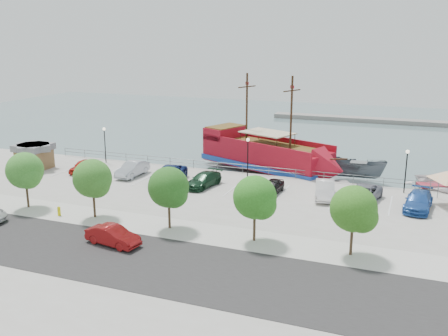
% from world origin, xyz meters
% --- Properties ---
extents(ground, '(160.00, 160.00, 0.00)m').
position_xyz_m(ground, '(0.00, 0.00, -1.00)').
color(ground, '#4F666A').
extents(land_slab, '(100.00, 58.00, 1.20)m').
position_xyz_m(land_slab, '(0.00, -21.00, -0.60)').
color(land_slab, '#9E988F').
rests_on(land_slab, ground).
extents(street, '(100.00, 8.00, 0.04)m').
position_xyz_m(street, '(0.00, -16.00, 0.01)').
color(street, '#272525').
rests_on(street, land_slab).
extents(sidewalk, '(100.00, 4.00, 0.05)m').
position_xyz_m(sidewalk, '(0.00, -10.00, 0.01)').
color(sidewalk, beige).
rests_on(sidewalk, land_slab).
extents(seawall_railing, '(50.00, 0.06, 1.00)m').
position_xyz_m(seawall_railing, '(0.00, 7.80, 0.53)').
color(seawall_railing, slate).
rests_on(seawall_railing, land_slab).
extents(far_shore, '(40.00, 3.00, 0.80)m').
position_xyz_m(far_shore, '(10.00, 55.00, -0.60)').
color(far_shore, gray).
rests_on(far_shore, ground).
extents(pirate_ship, '(19.32, 11.90, 12.06)m').
position_xyz_m(pirate_ship, '(1.39, 12.42, 1.02)').
color(pirate_ship, '#A10C1D').
rests_on(pirate_ship, ground).
extents(patrol_boat, '(6.58, 3.47, 2.42)m').
position_xyz_m(patrol_boat, '(11.00, 12.49, 0.21)').
color(patrol_boat, slate).
rests_on(patrol_boat, ground).
extents(speedboat, '(7.38, 8.43, 1.45)m').
position_xyz_m(speedboat, '(19.17, 10.25, -0.27)').
color(speedboat, silver).
rests_on(speedboat, ground).
extents(dock_west, '(6.38, 2.12, 0.36)m').
position_xyz_m(dock_west, '(-14.30, 9.20, -0.82)').
color(dock_west, gray).
rests_on(dock_west, ground).
extents(dock_mid, '(6.80, 4.20, 0.38)m').
position_xyz_m(dock_mid, '(7.28, 9.20, -0.81)').
color(dock_mid, gray).
rests_on(dock_mid, ground).
extents(dock_east, '(6.54, 3.68, 0.36)m').
position_xyz_m(dock_east, '(15.52, 9.20, -0.82)').
color(dock_east, gray).
rests_on(dock_east, ground).
extents(shed, '(3.58, 3.58, 2.88)m').
position_xyz_m(shed, '(-23.93, 1.09, 1.53)').
color(shed, brown).
rests_on(shed, land_slab).
extents(street_sedan, '(4.45, 2.16, 1.41)m').
position_xyz_m(street_sedan, '(-3.35, -14.37, 0.70)').
color(street_sedan, maroon).
rests_on(street_sedan, street).
extents(fire_hydrant, '(0.29, 0.29, 0.84)m').
position_xyz_m(fire_hydrant, '(-11.02, -10.80, 0.46)').
color(fire_hydrant, '#CFC605').
rests_on(fire_hydrant, sidewalk).
extents(lamp_post_left, '(0.36, 0.36, 4.28)m').
position_xyz_m(lamp_post_left, '(-18.00, 6.50, 2.94)').
color(lamp_post_left, black).
rests_on(lamp_post_left, land_slab).
extents(lamp_post_mid, '(0.36, 0.36, 4.28)m').
position_xyz_m(lamp_post_mid, '(0.00, 6.50, 2.94)').
color(lamp_post_mid, black).
rests_on(lamp_post_mid, land_slab).
extents(lamp_post_right, '(0.36, 0.36, 4.28)m').
position_xyz_m(lamp_post_right, '(16.00, 6.50, 2.94)').
color(lamp_post_right, black).
rests_on(lamp_post_right, land_slab).
extents(tree_b, '(3.30, 3.20, 5.00)m').
position_xyz_m(tree_b, '(-14.85, -10.07, 3.30)').
color(tree_b, '#473321').
rests_on(tree_b, sidewalk).
extents(tree_c, '(3.30, 3.20, 5.00)m').
position_xyz_m(tree_c, '(-7.85, -10.07, 3.30)').
color(tree_c, '#473321').
rests_on(tree_c, sidewalk).
extents(tree_d, '(3.30, 3.20, 5.00)m').
position_xyz_m(tree_d, '(-0.85, -10.07, 3.30)').
color(tree_d, '#473321').
rests_on(tree_d, sidewalk).
extents(tree_e, '(3.30, 3.20, 5.00)m').
position_xyz_m(tree_e, '(6.15, -10.07, 3.30)').
color(tree_e, '#473321').
rests_on(tree_e, sidewalk).
extents(tree_f, '(3.30, 3.20, 5.00)m').
position_xyz_m(tree_f, '(13.15, -10.07, 3.30)').
color(tree_f, '#473321').
rests_on(tree_f, sidewalk).
extents(parked_car_a, '(1.83, 4.10, 1.37)m').
position_xyz_m(parked_car_a, '(-17.82, 1.84, 0.68)').
color(parked_car_a, red).
rests_on(parked_car_a, land_slab).
extents(parked_car_b, '(1.75, 4.80, 1.57)m').
position_xyz_m(parked_car_b, '(-11.80, 2.35, 0.79)').
color(parked_car_b, '#AFB4BE').
rests_on(parked_car_b, land_slab).
extents(parked_car_c, '(3.50, 6.15, 1.62)m').
position_xyz_m(parked_car_c, '(-7.09, 1.74, 0.81)').
color(parked_car_c, navy).
rests_on(parked_car_c, land_slab).
extents(parked_car_d, '(2.78, 5.14, 1.41)m').
position_xyz_m(parked_car_d, '(-3.01, 1.44, 0.71)').
color(parked_car_d, '#12321D').
rests_on(parked_car_d, land_slab).
extents(parked_car_e, '(1.71, 3.93, 1.32)m').
position_xyz_m(parked_car_e, '(4.07, 1.86, 0.66)').
color(parked_car_e, black).
rests_on(parked_car_e, land_slab).
extents(parked_car_f, '(2.57, 5.17, 1.63)m').
position_xyz_m(parked_car_f, '(9.06, 2.18, 0.81)').
color(parked_car_f, white).
rests_on(parked_car_f, land_slab).
extents(parked_car_g, '(3.34, 5.64, 1.47)m').
position_xyz_m(parked_car_g, '(12.57, 2.41, 0.74)').
color(parked_car_g, slate).
rests_on(parked_car_g, land_slab).
extents(parked_car_h, '(2.68, 5.45, 1.52)m').
position_xyz_m(parked_car_h, '(17.29, 1.85, 0.76)').
color(parked_car_h, '#2553A2').
rests_on(parked_car_h, land_slab).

